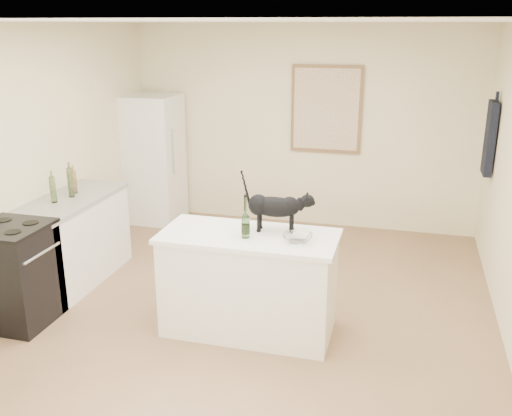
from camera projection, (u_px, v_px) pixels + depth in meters
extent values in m
plane|color=#8E6B4B|center=(245.00, 317.00, 5.25)|extent=(5.50, 5.50, 0.00)
plane|color=white|center=(243.00, 21.00, 4.45)|extent=(5.50, 5.50, 0.00)
plane|color=beige|center=(303.00, 127.00, 7.38)|extent=(4.50, 0.00, 4.50)
plane|color=beige|center=(56.00, 352.00, 2.33)|extent=(4.50, 0.00, 4.50)
plane|color=beige|center=(17.00, 165.00, 5.41)|extent=(0.00, 5.50, 5.50)
cube|color=white|center=(249.00, 285.00, 4.91)|extent=(1.44, 0.67, 0.86)
cube|color=white|center=(249.00, 236.00, 4.77)|extent=(1.50, 0.70, 0.04)
cube|color=white|center=(72.00, 242.00, 5.88)|extent=(0.60, 1.40, 0.86)
cube|color=gray|center=(67.00, 201.00, 5.74)|extent=(0.62, 1.44, 0.04)
cube|color=black|center=(15.00, 276.00, 5.04)|extent=(0.60, 0.60, 0.90)
cube|color=white|center=(154.00, 159.00, 7.63)|extent=(0.68, 0.68, 1.70)
cube|color=brown|center=(326.00, 109.00, 7.20)|extent=(0.90, 0.03, 1.10)
cube|color=beige|center=(326.00, 109.00, 7.18)|extent=(0.82, 0.00, 1.02)
cube|color=black|center=(490.00, 138.00, 6.16)|extent=(0.08, 0.34, 0.80)
cylinder|color=#2A6026|center=(246.00, 219.00, 4.64)|extent=(0.09, 0.09, 0.32)
imported|color=white|center=(298.00, 238.00, 4.60)|extent=(0.27, 0.27, 0.06)
cube|color=white|center=(176.00, 130.00, 7.43)|extent=(0.00, 0.13, 0.16)
cylinder|color=#244A18|center=(70.00, 183.00, 5.75)|extent=(0.06, 0.06, 0.30)
cylinder|color=#345C1F|center=(53.00, 190.00, 5.57)|extent=(0.06, 0.06, 0.26)
cylinder|color=brown|center=(74.00, 182.00, 5.88)|extent=(0.06, 0.06, 0.23)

